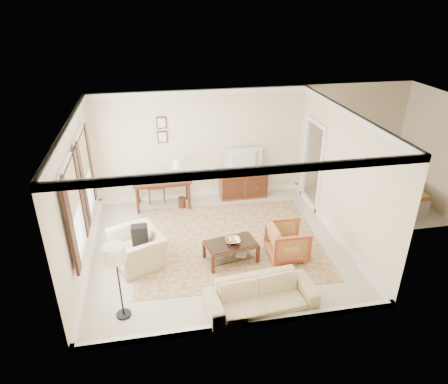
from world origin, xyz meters
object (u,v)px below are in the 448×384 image
object	(u,v)px
club_armchair	(137,243)
coffee_table	(231,247)
writing_desk	(162,183)
striped_armchair	(287,240)
sideboard	(243,183)
tv	(244,153)
sofa	(261,292)

from	to	relation	value
club_armchair	coffee_table	bearing A→B (deg)	58.81
writing_desk	club_armchair	bearing A→B (deg)	-104.72
writing_desk	striped_armchair	size ratio (longest dim) A/B	1.80
sideboard	tv	world-z (taller)	tv
tv	club_armchair	size ratio (longest dim) A/B	0.92
sideboard	tv	xyz separation A→B (m)	(0.00, -0.02, 0.88)
sideboard	striped_armchair	bearing A→B (deg)	-84.54
sideboard	striped_armchair	world-z (taller)	striped_armchair
coffee_table	sofa	distance (m)	1.52
sideboard	coffee_table	bearing A→B (deg)	-107.91
sideboard	sofa	bearing A→B (deg)	-98.98
writing_desk	club_armchair	distance (m)	2.45
writing_desk	tv	bearing A→B (deg)	4.50
writing_desk	sofa	distance (m)	4.40
striped_armchair	writing_desk	bearing A→B (deg)	42.89
writing_desk	club_armchair	world-z (taller)	club_armchair
writing_desk	coffee_table	world-z (taller)	writing_desk
sideboard	sofa	world-z (taller)	sideboard
coffee_table	striped_armchair	size ratio (longest dim) A/B	1.41
sideboard	striped_armchair	xyz separation A→B (m)	(0.28, -2.89, 0.02)
writing_desk	striped_armchair	world-z (taller)	striped_armchair
sofa	tv	bearing A→B (deg)	75.50
writing_desk	coffee_table	xyz separation A→B (m)	(1.25, -2.63, -0.35)
coffee_table	club_armchair	size ratio (longest dim) A/B	1.05
sofa	coffee_table	bearing A→B (deg)	93.26
sofa	sideboard	bearing A→B (deg)	75.54
sideboard	sofa	size ratio (longest dim) A/B	0.65
tv	sideboard	bearing A→B (deg)	-90.00
striped_armchair	sideboard	bearing A→B (deg)	6.23
sideboard	striped_armchair	distance (m)	2.90
striped_armchair	tv	bearing A→B (deg)	6.27
writing_desk	sofa	size ratio (longest dim) A/B	0.75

